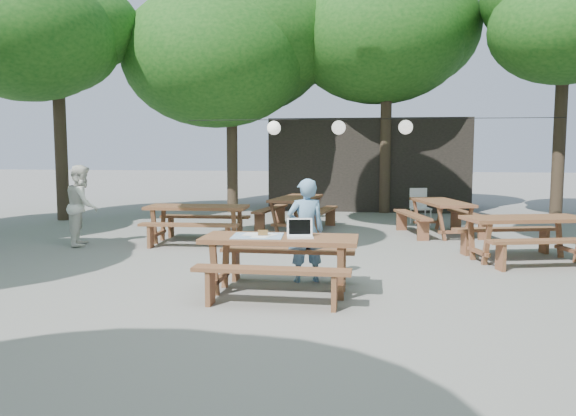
{
  "coord_description": "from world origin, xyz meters",
  "views": [
    {
      "loc": [
        0.62,
        -7.8,
        1.88
      ],
      "look_at": [
        -0.54,
        -0.03,
        1.05
      ],
      "focal_mm": 35.0,
      "sensor_mm": 36.0,
      "label": 1
    }
  ],
  "objects_px": {
    "woman": "(306,230)",
    "plastic_chair": "(420,214)",
    "main_picnic_table": "(280,264)",
    "picnic_table_nw": "(198,224)",
    "second_person": "(82,205)"
  },
  "relations": [
    {
      "from": "woman",
      "to": "plastic_chair",
      "type": "xyz_separation_m",
      "value": [
        2.12,
        6.48,
        -0.48
      ]
    },
    {
      "from": "main_picnic_table",
      "to": "woman",
      "type": "relative_size",
      "value": 1.36
    },
    {
      "from": "picnic_table_nw",
      "to": "second_person",
      "type": "height_order",
      "value": "second_person"
    },
    {
      "from": "picnic_table_nw",
      "to": "woman",
      "type": "bearing_deg",
      "value": -52.65
    },
    {
      "from": "picnic_table_nw",
      "to": "second_person",
      "type": "bearing_deg",
      "value": -167.09
    },
    {
      "from": "picnic_table_nw",
      "to": "second_person",
      "type": "relative_size",
      "value": 1.3
    },
    {
      "from": "main_picnic_table",
      "to": "second_person",
      "type": "relative_size",
      "value": 1.27
    },
    {
      "from": "woman",
      "to": "main_picnic_table",
      "type": "bearing_deg",
      "value": 50.48
    },
    {
      "from": "picnic_table_nw",
      "to": "second_person",
      "type": "distance_m",
      "value": 2.25
    },
    {
      "from": "main_picnic_table",
      "to": "plastic_chair",
      "type": "xyz_separation_m",
      "value": [
        2.37,
        7.18,
        -0.13
      ]
    },
    {
      "from": "plastic_chair",
      "to": "picnic_table_nw",
      "type": "bearing_deg",
      "value": -158.03
    },
    {
      "from": "main_picnic_table",
      "to": "plastic_chair",
      "type": "distance_m",
      "value": 7.57
    },
    {
      "from": "woman",
      "to": "plastic_chair",
      "type": "relative_size",
      "value": 1.63
    },
    {
      "from": "main_picnic_table",
      "to": "second_person",
      "type": "height_order",
      "value": "second_person"
    },
    {
      "from": "main_picnic_table",
      "to": "second_person",
      "type": "xyz_separation_m",
      "value": [
        -4.41,
        3.08,
        0.4
      ]
    }
  ]
}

